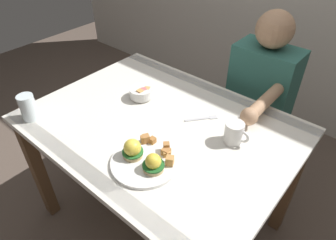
# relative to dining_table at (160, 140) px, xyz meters

# --- Properties ---
(ground_plane) EXTENTS (6.00, 6.00, 0.00)m
(ground_plane) POSITION_rel_dining_table_xyz_m (0.00, 0.00, -0.63)
(ground_plane) COLOR brown
(dining_table) EXTENTS (1.20, 0.90, 0.74)m
(dining_table) POSITION_rel_dining_table_xyz_m (0.00, 0.00, 0.00)
(dining_table) COLOR white
(dining_table) RESTS_ON ground_plane
(eggs_benedict_plate) EXTENTS (0.27, 0.27, 0.09)m
(eggs_benedict_plate) POSITION_rel_dining_table_xyz_m (0.12, -0.23, 0.13)
(eggs_benedict_plate) COLOR white
(eggs_benedict_plate) RESTS_ON dining_table
(fruit_bowl) EXTENTS (0.12, 0.12, 0.06)m
(fruit_bowl) POSITION_rel_dining_table_xyz_m (-0.21, 0.09, 0.14)
(fruit_bowl) COLOR white
(fruit_bowl) RESTS_ON dining_table
(coffee_mug) EXTENTS (0.11, 0.08, 0.09)m
(coffee_mug) POSITION_rel_dining_table_xyz_m (0.32, 0.10, 0.16)
(coffee_mug) COLOR white
(coffee_mug) RESTS_ON dining_table
(fork) EXTENTS (0.11, 0.13, 0.00)m
(fork) POSITION_rel_dining_table_xyz_m (0.14, 0.15, 0.11)
(fork) COLOR silver
(fork) RESTS_ON dining_table
(water_glass_near) EXTENTS (0.07, 0.07, 0.13)m
(water_glass_near) POSITION_rel_dining_table_xyz_m (-0.48, -0.36, 0.16)
(water_glass_near) COLOR silver
(water_glass_near) RESTS_ON dining_table
(diner_person) EXTENTS (0.34, 0.54, 1.14)m
(diner_person) POSITION_rel_dining_table_xyz_m (0.21, 0.60, 0.02)
(diner_person) COLOR #33333D
(diner_person) RESTS_ON ground_plane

